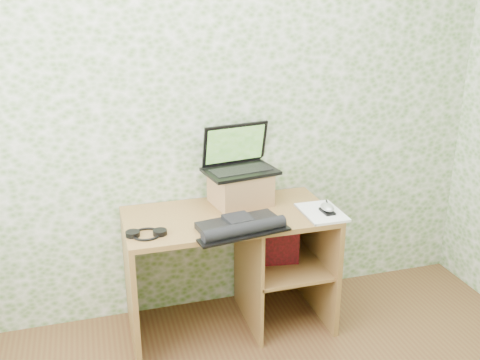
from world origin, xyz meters
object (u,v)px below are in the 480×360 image
object	(u,v)px
riser	(240,188)
notepad	(322,212)
desk	(240,252)
keyboard	(241,226)
laptop	(238,160)

from	to	relation	value
riser	notepad	distance (m)	0.51
riser	desk	bearing A→B (deg)	-107.12
keyboard	riser	bearing A→B (deg)	64.77
desk	keyboard	world-z (taller)	keyboard
riser	keyboard	world-z (taller)	riser
keyboard	notepad	world-z (taller)	keyboard
desk	riser	size ratio (longest dim) A/B	3.67
laptop	notepad	size ratio (longest dim) A/B	1.45
desk	keyboard	size ratio (longest dim) A/B	2.29
riser	notepad	xyz separation A→B (m)	(0.41, -0.29, -0.09)
desk	riser	distance (m)	0.39
desk	notepad	size ratio (longest dim) A/B	3.81
desk	laptop	world-z (taller)	laptop
riser	laptop	world-z (taller)	laptop
riser	notepad	bearing A→B (deg)	-35.01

